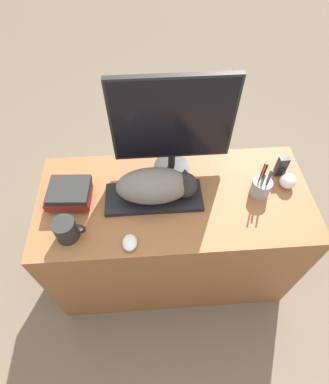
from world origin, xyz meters
TOP-DOWN VIEW (x-y plane):
  - ground_plane at (0.00, 0.00)m, footprint 12.00×12.00m
  - desk at (0.00, 0.30)m, footprint 1.34×0.61m
  - keyboard at (-0.10, 0.30)m, footprint 0.46×0.18m
  - cat at (-0.08, 0.30)m, footprint 0.38×0.18m
  - monitor at (-0.00, 0.49)m, footprint 0.56×0.18m
  - computer_mouse at (-0.22, 0.06)m, footprint 0.06×0.08m
  - coffee_mug at (-0.49, 0.12)m, footprint 0.14×0.10m
  - pen_cup at (0.41, 0.30)m, footprint 0.09×0.09m
  - baseball at (0.56, 0.33)m, footprint 0.08×0.08m
  - phone at (0.55, 0.41)m, footprint 0.05×0.03m
  - book_stack at (-0.50, 0.31)m, footprint 0.21×0.18m

SIDE VIEW (x-z plane):
  - ground_plane at x=0.00m, z-range 0.00..0.00m
  - desk at x=0.00m, z-range 0.00..0.78m
  - keyboard at x=-0.10m, z-range 0.78..0.80m
  - computer_mouse at x=-0.22m, z-range 0.78..0.81m
  - baseball at x=0.56m, z-range 0.78..0.86m
  - pen_cup at x=0.41m, z-range 0.72..0.93m
  - book_stack at x=-0.50m, z-range 0.78..0.88m
  - coffee_mug at x=-0.49m, z-range 0.78..0.89m
  - phone at x=0.55m, z-range 0.78..0.90m
  - cat at x=-0.08m, z-range 0.80..0.96m
  - monitor at x=0.00m, z-range 0.81..1.34m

